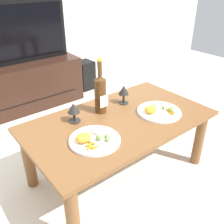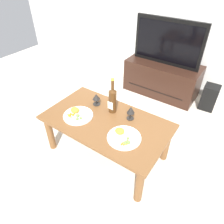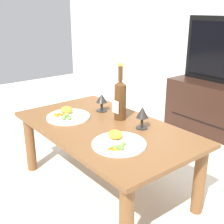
# 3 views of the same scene
# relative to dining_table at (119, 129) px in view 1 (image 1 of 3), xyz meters

# --- Properties ---
(ground_plane) EXTENTS (6.40, 6.40, 0.00)m
(ground_plane) POSITION_rel_dining_table_xyz_m (0.00, 0.00, -0.37)
(ground_plane) COLOR beige
(dining_table) EXTENTS (1.19, 0.68, 0.44)m
(dining_table) POSITION_rel_dining_table_xyz_m (0.00, 0.00, 0.00)
(dining_table) COLOR brown
(dining_table) RESTS_ON ground_plane
(tv_stand) EXTENTS (1.03, 0.48, 0.47)m
(tv_stand) POSITION_rel_dining_table_xyz_m (-0.04, 1.43, -0.13)
(tv_stand) COLOR black
(tv_stand) RESTS_ON ground_plane
(tv_screen) EXTENTS (0.93, 0.05, 0.59)m
(tv_screen) POSITION_rel_dining_table_xyz_m (-0.04, 1.43, 0.40)
(tv_screen) COLOR black
(tv_screen) RESTS_ON tv_stand
(floor_speaker) EXTENTS (0.20, 0.20, 0.34)m
(floor_speaker) POSITION_rel_dining_table_xyz_m (0.65, 1.42, -0.20)
(floor_speaker) COLOR black
(floor_speaker) RESTS_ON ground_plane
(wine_bottle) EXTENTS (0.08, 0.08, 0.37)m
(wine_bottle) POSITION_rel_dining_table_xyz_m (-0.03, 0.15, 0.22)
(wine_bottle) COLOR #4C2D14
(wine_bottle) RESTS_ON dining_table
(goblet_left) EXTENTS (0.08, 0.08, 0.13)m
(goblet_left) POSITION_rel_dining_table_xyz_m (-0.24, 0.16, 0.16)
(goblet_left) COLOR black
(goblet_left) RESTS_ON dining_table
(goblet_right) EXTENTS (0.07, 0.07, 0.14)m
(goblet_right) POSITION_rel_dining_table_xyz_m (0.17, 0.16, 0.17)
(goblet_right) COLOR black
(goblet_right) RESTS_ON dining_table
(dinner_plate_left) EXTENTS (0.29, 0.29, 0.06)m
(dinner_plate_left) POSITION_rel_dining_table_xyz_m (-0.27, -0.10, 0.09)
(dinner_plate_left) COLOR white
(dinner_plate_left) RESTS_ON dining_table
(dinner_plate_right) EXTENTS (0.29, 0.29, 0.06)m
(dinner_plate_right) POSITION_rel_dining_table_xyz_m (0.26, -0.10, 0.09)
(dinner_plate_right) COLOR white
(dinner_plate_right) RESTS_ON dining_table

